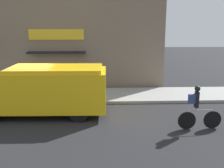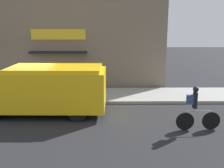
% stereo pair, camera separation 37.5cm
% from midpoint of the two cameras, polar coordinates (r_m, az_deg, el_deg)
% --- Properties ---
extents(ground_plane, '(70.00, 70.00, 0.00)m').
position_cam_midpoint_polar(ground_plane, '(14.02, -18.47, -4.35)').
color(ground_plane, '#232326').
extents(sidewalk, '(28.00, 2.97, 0.15)m').
position_cam_midpoint_polar(sidewalk, '(15.37, -16.98, -2.48)').
color(sidewalk, '#999993').
rests_on(sidewalk, ground_plane).
extents(storefront, '(15.22, 0.74, 5.66)m').
position_cam_midpoint_polar(storefront, '(16.66, -15.96, 8.35)').
color(storefront, '#756656').
rests_on(storefront, ground_plane).
extents(school_bus, '(5.98, 2.89, 2.16)m').
position_cam_midpoint_polar(school_bus, '(12.14, -14.81, -1.19)').
color(school_bus, yellow).
rests_on(school_bus, ground_plane).
extents(cyclist, '(1.73, 0.22, 1.73)m').
position_cam_midpoint_polar(cyclist, '(10.55, 17.16, -5.15)').
color(cyclist, black).
rests_on(cyclist, ground_plane).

